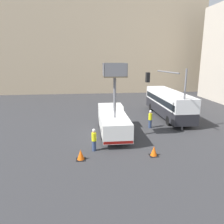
{
  "coord_description": "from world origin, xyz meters",
  "views": [
    {
      "loc": [
        -2.25,
        -19.4,
        7.17
      ],
      "look_at": [
        0.06,
        1.09,
        2.02
      ],
      "focal_mm": 35.0,
      "sensor_mm": 36.0,
      "label": 1
    }
  ],
  "objects_px": {
    "utility_truck": "(113,120)",
    "road_worker_directing": "(150,119)",
    "city_bus": "(168,102)",
    "traffic_cone_near_truck": "(154,151)",
    "traffic_cone_mid_road": "(81,155)",
    "traffic_light_pole": "(172,89)",
    "road_worker_near_truck": "(94,140)"
  },
  "relations": [
    {
      "from": "traffic_light_pole",
      "to": "road_worker_directing",
      "type": "distance_m",
      "value": 3.86
    },
    {
      "from": "road_worker_near_truck",
      "to": "traffic_cone_near_truck",
      "type": "bearing_deg",
      "value": 36.78
    },
    {
      "from": "utility_truck",
      "to": "road_worker_near_truck",
      "type": "bearing_deg",
      "value": -118.48
    },
    {
      "from": "utility_truck",
      "to": "road_worker_directing",
      "type": "distance_m",
      "value": 4.45
    },
    {
      "from": "utility_truck",
      "to": "traffic_cone_mid_road",
      "type": "distance_m",
      "value": 5.89
    },
    {
      "from": "utility_truck",
      "to": "road_worker_near_truck",
      "type": "distance_m",
      "value": 4.05
    },
    {
      "from": "road_worker_near_truck",
      "to": "traffic_cone_near_truck",
      "type": "relative_size",
      "value": 2.44
    },
    {
      "from": "traffic_light_pole",
      "to": "traffic_cone_mid_road",
      "type": "xyz_separation_m",
      "value": [
        -8.63,
        -5.34,
        -3.85
      ]
    },
    {
      "from": "city_bus",
      "to": "traffic_cone_near_truck",
      "type": "bearing_deg",
      "value": 165.05
    },
    {
      "from": "utility_truck",
      "to": "traffic_cone_near_truck",
      "type": "xyz_separation_m",
      "value": [
        2.5,
        -4.96,
        -1.08
      ]
    },
    {
      "from": "city_bus",
      "to": "road_worker_near_truck",
      "type": "distance_m",
      "value": 13.13
    },
    {
      "from": "city_bus",
      "to": "traffic_cone_mid_road",
      "type": "distance_m",
      "value": 14.92
    },
    {
      "from": "road_worker_directing",
      "to": "traffic_cone_near_truck",
      "type": "height_order",
      "value": "road_worker_directing"
    },
    {
      "from": "city_bus",
      "to": "road_worker_directing",
      "type": "xyz_separation_m",
      "value": [
        -3.37,
        -3.95,
        -0.91
      ]
    },
    {
      "from": "traffic_light_pole",
      "to": "road_worker_near_truck",
      "type": "relative_size",
      "value": 3.38
    },
    {
      "from": "traffic_cone_near_truck",
      "to": "road_worker_directing",
      "type": "bearing_deg",
      "value": 76.38
    },
    {
      "from": "utility_truck",
      "to": "road_worker_directing",
      "type": "height_order",
      "value": "utility_truck"
    },
    {
      "from": "road_worker_directing",
      "to": "traffic_cone_mid_road",
      "type": "bearing_deg",
      "value": -131.21
    },
    {
      "from": "traffic_light_pole",
      "to": "traffic_cone_mid_road",
      "type": "bearing_deg",
      "value": -148.24
    },
    {
      "from": "city_bus",
      "to": "traffic_cone_near_truck",
      "type": "height_order",
      "value": "city_bus"
    },
    {
      "from": "traffic_cone_near_truck",
      "to": "traffic_cone_mid_road",
      "type": "distance_m",
      "value": 5.43
    },
    {
      "from": "utility_truck",
      "to": "city_bus",
      "type": "distance_m",
      "value": 9.35
    },
    {
      "from": "city_bus",
      "to": "road_worker_near_truck",
      "type": "bearing_deg",
      "value": 144.46
    },
    {
      "from": "traffic_cone_near_truck",
      "to": "traffic_cone_mid_road",
      "type": "bearing_deg",
      "value": -179.64
    },
    {
      "from": "utility_truck",
      "to": "road_worker_directing",
      "type": "xyz_separation_m",
      "value": [
        4.1,
        1.65,
        -0.48
      ]
    },
    {
      "from": "traffic_cone_mid_road",
      "to": "traffic_light_pole",
      "type": "bearing_deg",
      "value": 31.76
    },
    {
      "from": "road_worker_directing",
      "to": "traffic_cone_mid_road",
      "type": "height_order",
      "value": "road_worker_directing"
    },
    {
      "from": "traffic_cone_near_truck",
      "to": "traffic_cone_mid_road",
      "type": "xyz_separation_m",
      "value": [
        -5.43,
        -0.03,
        0.01
      ]
    },
    {
      "from": "traffic_cone_near_truck",
      "to": "traffic_cone_mid_road",
      "type": "height_order",
      "value": "traffic_cone_mid_road"
    },
    {
      "from": "traffic_light_pole",
      "to": "traffic_cone_mid_road",
      "type": "distance_m",
      "value": 10.86
    },
    {
      "from": "utility_truck",
      "to": "traffic_cone_mid_road",
      "type": "relative_size",
      "value": 9.15
    },
    {
      "from": "traffic_light_pole",
      "to": "traffic_cone_mid_road",
      "type": "relative_size",
      "value": 7.97
    }
  ]
}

